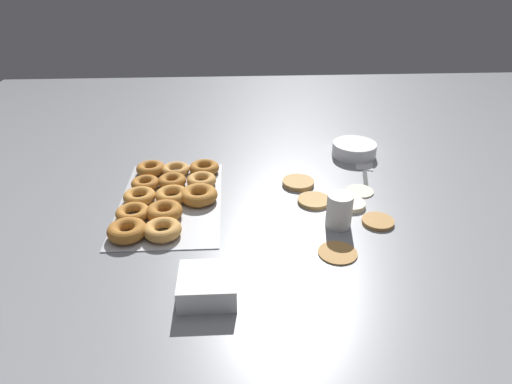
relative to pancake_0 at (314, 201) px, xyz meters
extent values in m
plane|color=gray|center=(0.02, -0.04, -0.01)|extent=(3.00, 3.00, 0.00)
cylinder|color=tan|center=(0.00, 0.00, 0.00)|extent=(0.10, 0.10, 0.01)
cylinder|color=tan|center=(-0.11, -0.03, 0.00)|extent=(0.10, 0.10, 0.01)
cylinder|color=#B27F42|center=(0.13, 0.16, 0.00)|extent=(0.09, 0.09, 0.01)
cylinder|color=#B27F42|center=(0.26, 0.02, 0.00)|extent=(0.10, 0.10, 0.01)
cylinder|color=beige|center=(-0.06, 0.16, 0.00)|extent=(0.09, 0.09, 0.01)
cylinder|color=silver|center=(0.03, 0.11, 0.00)|extent=(0.09, 0.09, 0.01)
cube|color=#ADAFB5|center=(-0.03, -0.44, 0.00)|extent=(0.50, 0.30, 0.01)
torus|color=#AD6B28|center=(-0.22, -0.52, 0.02)|extent=(0.10, 0.10, 0.03)
torus|color=#AD6B28|center=(-0.11, -0.52, 0.01)|extent=(0.09, 0.09, 0.03)
torus|color=#C68438|center=(-0.03, -0.53, 0.01)|extent=(0.10, 0.10, 0.03)
torus|color=#B7752D|center=(0.07, -0.53, 0.01)|extent=(0.10, 0.10, 0.03)
torus|color=#AD6B28|center=(0.16, -0.53, 0.02)|extent=(0.11, 0.11, 0.04)
torus|color=#D19347|center=(-0.21, -0.44, 0.01)|extent=(0.09, 0.09, 0.03)
torus|color=#AD6B28|center=(-0.12, -0.44, 0.01)|extent=(0.09, 0.09, 0.03)
torus|color=#C68438|center=(-0.03, -0.43, 0.02)|extent=(0.10, 0.10, 0.03)
torus|color=#AD6B28|center=(0.07, -0.44, 0.02)|extent=(0.10, 0.10, 0.03)
torus|color=#D19347|center=(0.16, -0.43, 0.02)|extent=(0.10, 0.10, 0.03)
torus|color=#AD6B28|center=(-0.21, -0.34, 0.02)|extent=(0.10, 0.10, 0.03)
torus|color=#D19347|center=(-0.13, -0.35, 0.01)|extent=(0.10, 0.10, 0.03)
torus|color=#B7752D|center=(-0.02, -0.35, 0.02)|extent=(0.11, 0.11, 0.04)
cylinder|color=white|center=(-0.33, 0.20, 0.02)|extent=(0.16, 0.16, 0.05)
cube|color=white|center=(0.40, -0.31, 0.00)|extent=(0.12, 0.13, 0.02)
cube|color=white|center=(0.40, -0.31, 0.02)|extent=(0.12, 0.13, 0.02)
cube|color=white|center=(0.40, -0.31, 0.04)|extent=(0.12, 0.13, 0.02)
cylinder|color=white|center=(0.13, 0.05, 0.04)|extent=(0.07, 0.07, 0.10)
cube|color=black|center=(-0.14, 0.20, 0.00)|extent=(0.14, 0.04, 0.01)
cube|color=#BCBCC1|center=(-0.26, 0.22, 0.00)|extent=(0.12, 0.08, 0.01)
camera|label=1|loc=(1.19, -0.24, 0.69)|focal=32.00mm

